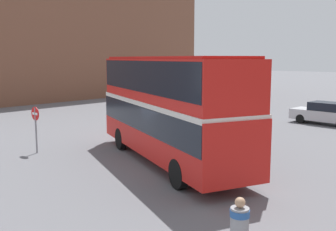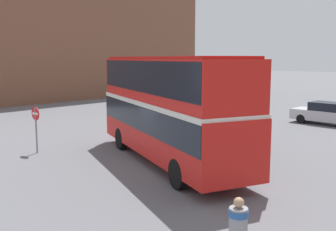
{
  "view_description": "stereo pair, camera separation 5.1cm",
  "coord_description": "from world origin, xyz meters",
  "px_view_note": "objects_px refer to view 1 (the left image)",
  "views": [
    {
      "loc": [
        10.58,
        -11.75,
        4.54
      ],
      "look_at": [
        -0.74,
        0.72,
        2.07
      ],
      "focal_mm": 42.0,
      "sensor_mm": 36.0,
      "label": 1
    },
    {
      "loc": [
        10.61,
        -11.71,
        4.54
      ],
      "look_at": [
        -0.74,
        0.72,
        2.07
      ],
      "focal_mm": 42.0,
      "sensor_mm": 36.0,
      "label": 2
    }
  ],
  "objects_px": {
    "double_decker_bus": "(168,102)",
    "parked_car_kerb_near": "(326,113)",
    "no_entry_sign": "(36,122)",
    "pedestrian_foreground": "(239,227)"
  },
  "relations": [
    {
      "from": "parked_car_kerb_near",
      "to": "double_decker_bus",
      "type": "bearing_deg",
      "value": 87.77
    },
    {
      "from": "double_decker_bus",
      "to": "pedestrian_foreground",
      "type": "bearing_deg",
      "value": -14.99
    },
    {
      "from": "parked_car_kerb_near",
      "to": "no_entry_sign",
      "type": "xyz_separation_m",
      "value": [
        -7.23,
        -17.72,
        0.75
      ]
    },
    {
      "from": "pedestrian_foreground",
      "to": "no_entry_sign",
      "type": "relative_size",
      "value": 0.75
    },
    {
      "from": "double_decker_bus",
      "to": "parked_car_kerb_near",
      "type": "xyz_separation_m",
      "value": [
        1.41,
        14.7,
        -1.88
      ]
    },
    {
      "from": "parked_car_kerb_near",
      "to": "no_entry_sign",
      "type": "relative_size",
      "value": 2.08
    },
    {
      "from": "double_decker_bus",
      "to": "no_entry_sign",
      "type": "bearing_deg",
      "value": -129.11
    },
    {
      "from": "double_decker_bus",
      "to": "no_entry_sign",
      "type": "xyz_separation_m",
      "value": [
        -5.81,
        -3.02,
        -1.12
      ]
    },
    {
      "from": "double_decker_bus",
      "to": "no_entry_sign",
      "type": "relative_size",
      "value": 4.81
    },
    {
      "from": "pedestrian_foreground",
      "to": "no_entry_sign",
      "type": "height_order",
      "value": "no_entry_sign"
    }
  ]
}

